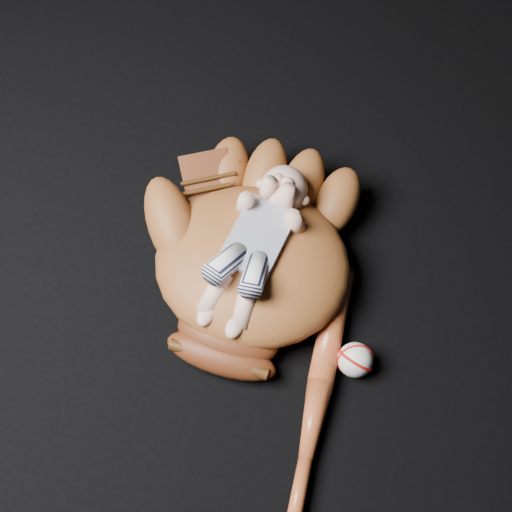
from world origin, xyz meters
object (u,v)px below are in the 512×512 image
(baseball_glove, at_px, (252,259))
(baseball_bat, at_px, (317,398))
(newborn_baby, at_px, (252,249))
(baseball, at_px, (355,360))

(baseball_glove, xyz_separation_m, baseball_bat, (0.18, -0.21, -0.06))
(baseball_glove, height_order, newborn_baby, newborn_baby)
(baseball_glove, xyz_separation_m, newborn_baby, (0.00, -0.00, 0.05))
(baseball_bat, bearing_deg, baseball, 59.00)
(baseball_bat, relative_size, baseball, 7.93)
(newborn_baby, distance_m, baseball, 0.28)
(baseball, bearing_deg, newborn_baby, 151.67)
(baseball_glove, bearing_deg, newborn_baby, -70.50)
(baseball, bearing_deg, baseball_glove, 151.00)
(baseball_bat, bearing_deg, baseball_glove, 130.13)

